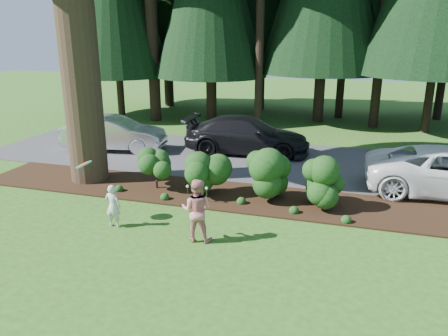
# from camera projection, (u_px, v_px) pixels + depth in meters

# --- Properties ---
(ground) EXTENTS (80.00, 80.00, 0.00)m
(ground) POSITION_uv_depth(u_px,v_px,m) (175.00, 240.00, 10.78)
(ground) COLOR #2B4F16
(ground) RESTS_ON ground
(mulch_bed) EXTENTS (16.00, 2.50, 0.05)m
(mulch_bed) POSITION_uv_depth(u_px,v_px,m) (216.00, 194.00, 13.74)
(mulch_bed) COLOR black
(mulch_bed) RESTS_ON ground
(driveway) EXTENTS (22.00, 6.00, 0.03)m
(driveway) POSITION_uv_depth(u_px,v_px,m) (248.00, 159.00, 17.63)
(driveway) COLOR #38383A
(driveway) RESTS_ON ground
(shrub_row) EXTENTS (6.53, 1.60, 1.61)m
(shrub_row) POSITION_uv_depth(u_px,v_px,m) (238.00, 174.00, 13.19)
(shrub_row) COLOR #113911
(shrub_row) RESTS_ON ground
(lily_cluster) EXTENTS (0.69, 0.09, 0.57)m
(lily_cluster) POSITION_uv_depth(u_px,v_px,m) (197.00, 188.00, 12.90)
(lily_cluster) COLOR #113911
(lily_cluster) RESTS_ON ground
(car_silver_wagon) EXTENTS (4.56, 2.22, 1.44)m
(car_silver_wagon) POSITION_uv_depth(u_px,v_px,m) (114.00, 133.00, 18.71)
(car_silver_wagon) COLOR silver
(car_silver_wagon) RESTS_ON driveway
(car_dark_suv) EXTENTS (5.32, 2.42, 1.51)m
(car_dark_suv) POSITION_uv_depth(u_px,v_px,m) (247.00, 135.00, 18.22)
(car_dark_suv) COLOR black
(car_dark_suv) RESTS_ON driveway
(child) EXTENTS (0.43, 0.28, 1.16)m
(child) POSITION_uv_depth(u_px,v_px,m) (113.00, 206.00, 11.36)
(child) COLOR silver
(child) RESTS_ON ground
(adult) EXTENTS (0.81, 0.66, 1.58)m
(adult) POSITION_uv_depth(u_px,v_px,m) (197.00, 210.00, 10.56)
(adult) COLOR red
(adult) RESTS_ON ground
(frisbee) EXTENTS (0.44, 0.45, 0.22)m
(frisbee) POSITION_uv_depth(u_px,v_px,m) (84.00, 164.00, 11.39)
(frisbee) COLOR #15776D
(frisbee) RESTS_ON ground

